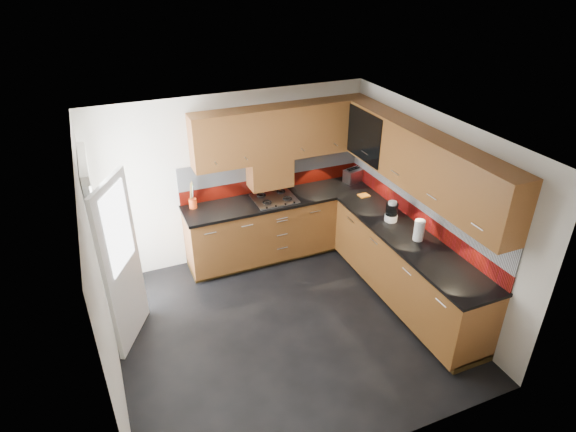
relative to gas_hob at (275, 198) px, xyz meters
name	(u,v)px	position (x,y,z in m)	size (l,w,h in m)	color
room	(285,218)	(-0.45, -1.47, 0.54)	(4.00, 3.80, 2.64)	black
base_cabinets	(337,247)	(0.62, -0.75, -0.52)	(2.70, 3.20, 0.95)	brown
countertop	(339,217)	(0.60, -0.77, -0.03)	(2.72, 3.22, 0.04)	black
backsplash	(347,187)	(0.83, -0.54, 0.26)	(2.70, 3.20, 0.54)	maroon
upper_cabinets	(352,147)	(0.78, -0.69, 0.88)	(2.50, 3.20, 0.72)	brown
extractor_hood	(270,172)	(0.00, 0.17, 0.33)	(0.60, 0.33, 0.40)	brown
glass_cabinet	(374,133)	(1.26, -0.40, 0.91)	(0.32, 0.80, 0.66)	black
back_door	(110,255)	(-2.23, -0.72, 0.08)	(0.42, 1.19, 2.04)	white
gas_hob	(275,198)	(0.00, 0.00, 0.00)	(0.58, 0.51, 0.04)	silver
utensil_pot	(193,202)	(-1.10, 0.20, 0.07)	(0.11, 0.11, 0.38)	#DB4314
toaster	(353,175)	(1.30, 0.10, 0.08)	(0.31, 0.23, 0.20)	silver
food_processor	(392,212)	(1.15, -1.13, 0.11)	(0.16, 0.16, 0.27)	white
paper_towel	(419,230)	(1.19, -1.65, 0.11)	(0.12, 0.12, 0.26)	white
orange_cloth	(364,195)	(1.20, -0.39, -0.01)	(0.14, 0.12, 0.02)	orange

